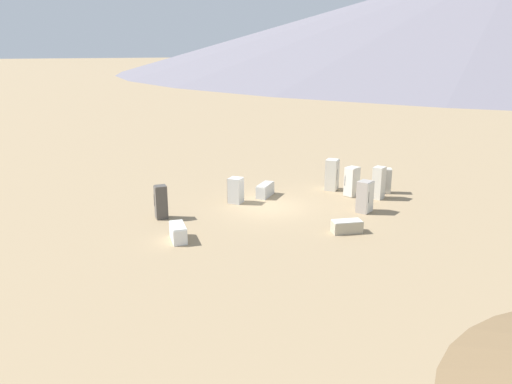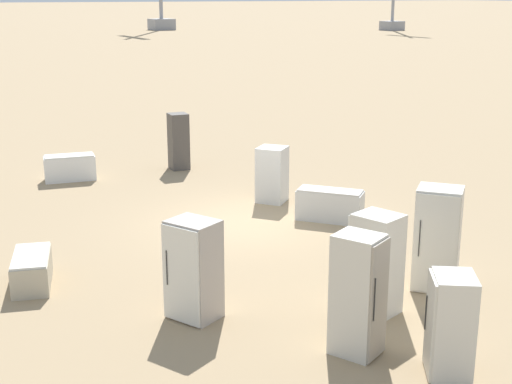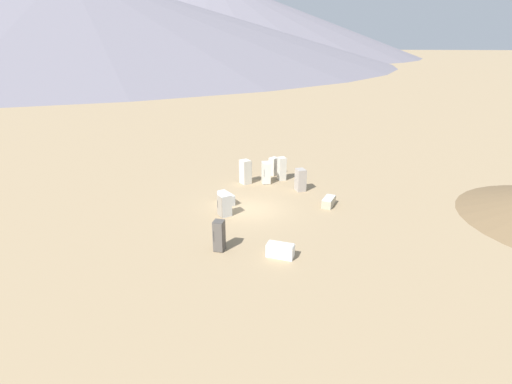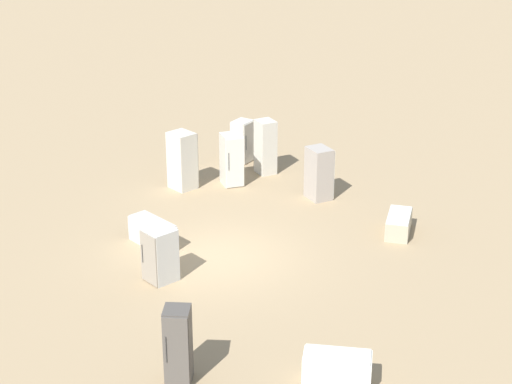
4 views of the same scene
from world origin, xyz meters
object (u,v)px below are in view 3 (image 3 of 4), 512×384
Objects in this scene: discarded_fridge_1 at (219,236)px; discarded_fridge_7 at (225,205)px; discarded_fridge_3 at (282,169)px; discarded_fridge_0 at (245,172)px; discarded_fridge_6 at (266,173)px; discarded_fridge_8 at (300,180)px; discarded_fridge_5 at (274,166)px; discarded_fridge_4 at (329,202)px; discarded_fridge_9 at (226,198)px; discarded_fridge_2 at (280,250)px.

discarded_fridge_7 is (4.56, 0.71, -0.14)m from discarded_fridge_1.
discarded_fridge_1 is 0.92× the size of discarded_fridge_3.
discarded_fridge_0 reaches higher than discarded_fridge_6.
discarded_fridge_0 is 1.13× the size of discarded_fridge_8.
discarded_fridge_1 is (-11.01, -0.41, -0.09)m from discarded_fridge_0.
discarded_fridge_7 is (-8.91, 2.32, -0.03)m from discarded_fridge_5.
discarded_fridge_4 is 0.88× the size of discarded_fridge_6.
discarded_fridge_4 is 0.98× the size of discarded_fridge_9.
discarded_fridge_4 is (-3.79, -6.50, -0.66)m from discarded_fridge_0.
discarded_fridge_6 is at bearing -163.56° from discarded_fridge_3.
discarded_fridge_4 is at bearing -108.31° from discarded_fridge_7.
discarded_fridge_9 reaches higher than discarded_fridge_2.
discarded_fridge_4 is at bearing -9.44° from discarded_fridge_2.
discarded_fridge_0 is 11.88m from discarded_fridge_2.
discarded_fridge_0 is at bearing -7.74° from discarded_fridge_6.
discarded_fridge_0 is 3.19m from discarded_fridge_5.
discarded_fridge_4 is 3.49m from discarded_fridge_8.
discarded_fridge_1 is 13.57m from discarded_fridge_5.
discarded_fridge_5 is at bearing -117.44° from discarded_fridge_6.
discarded_fridge_1 is 6.77m from discarded_fridge_9.
discarded_fridge_1 is at bearing -121.67° from discarded_fridge_9.
discarded_fridge_6 reaches higher than discarded_fridge_7.
discarded_fridge_3 is at bearing -170.73° from discarded_fridge_8.
discarded_fridge_2 is 0.97× the size of discarded_fridge_9.
discarded_fridge_8 is (9.97, -4.01, -0.02)m from discarded_fridge_1.
discarded_fridge_0 reaches higher than discarded_fridge_7.
discarded_fridge_3 is at bearing -95.43° from discarded_fridge_1.
discarded_fridge_0 is 7.55m from discarded_fridge_4.
discarded_fridge_5 is 2.23m from discarded_fridge_6.
discarded_fridge_7 is 0.85× the size of discarded_fridge_8.
discarded_fridge_8 is at bearing 35.76° from discarded_fridge_0.
discarded_fridge_6 is 6.98m from discarded_fridge_7.
discarded_fridge_3 is 1.39m from discarded_fridge_5.
discarded_fridge_1 is 1.15× the size of discarded_fridge_5.
discarded_fridge_4 is 7.69m from discarded_fridge_5.
discarded_fridge_7 is at bearing -75.73° from discarded_fridge_1.
discarded_fridge_6 is at bearing 21.17° from discarded_fridge_2.
discarded_fridge_0 reaches higher than discarded_fridge_9.
discarded_fridge_5 is (13.47, -1.61, -0.11)m from discarded_fridge_1.
discarded_fridge_6 is (-2.19, 0.40, 0.12)m from discarded_fridge_5.
discarded_fridge_8 reaches higher than discarded_fridge_7.
discarded_fridge_8 is (2.75, 2.08, 0.56)m from discarded_fridge_4.
discarded_fridge_5 is 9.20m from discarded_fridge_7.
discarded_fridge_1 is at bearing 96.45° from discarded_fridge_2.
discarded_fridge_5 is at bearing 27.63° from discarded_fridge_9.
discarded_fridge_6 is (-1.04, 1.16, -0.07)m from discarded_fridge_3.
discarded_fridge_4 is 7.31m from discarded_fridge_7.
discarded_fridge_9 is (-0.55, 7.16, 0.08)m from discarded_fridge_4.
discarded_fridge_5 is (13.71, 1.74, 0.38)m from discarded_fridge_2.
discarded_fridge_6 is 1.20× the size of discarded_fridge_7.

